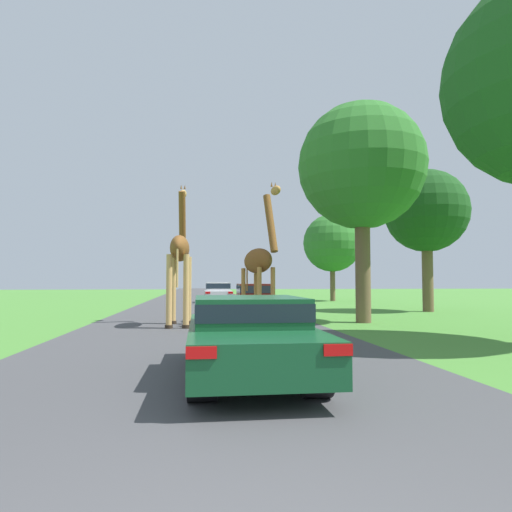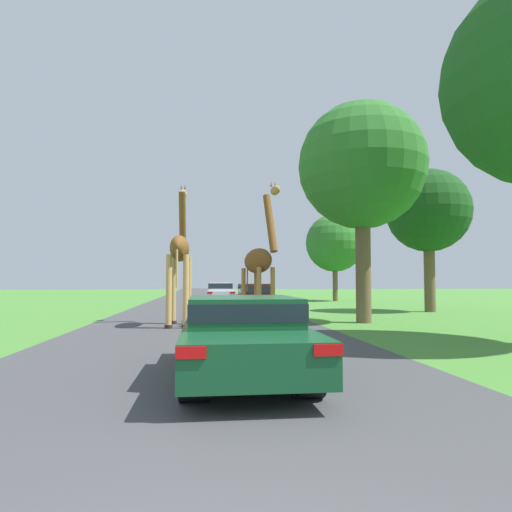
# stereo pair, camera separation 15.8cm
# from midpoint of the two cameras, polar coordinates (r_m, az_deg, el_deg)

# --- Properties ---
(road) EXTENTS (7.77, 120.00, 0.00)m
(road) POSITION_cam_midpoint_polar(r_m,az_deg,el_deg) (31.69, -7.04, -5.79)
(road) COLOR #424244
(road) RESTS_ON ground
(giraffe_near_road) EXTENTS (1.12, 2.92, 4.67)m
(giraffe_near_road) POSITION_cam_midpoint_polar(r_m,az_deg,el_deg) (15.69, 0.09, -0.64)
(giraffe_near_road) COLOR #B77F3D
(giraffe_near_road) RESTS_ON ground
(giraffe_companion) EXTENTS (0.82, 2.88, 4.98)m
(giraffe_companion) POSITION_cam_midpoint_polar(r_m,az_deg,el_deg) (15.41, -9.77, 0.21)
(giraffe_companion) COLOR tan
(giraffe_companion) RESTS_ON ground
(car_lead_maroon) EXTENTS (1.80, 4.54, 1.23)m
(car_lead_maroon) POSITION_cam_midpoint_polar(r_m,az_deg,el_deg) (7.18, -1.66, -9.57)
(car_lead_maroon) COLOR #144C28
(car_lead_maroon) RESTS_ON ground
(car_queue_right) EXTENTS (1.72, 4.57, 1.34)m
(car_queue_right) POSITION_cam_midpoint_polar(r_m,az_deg,el_deg) (22.41, -0.46, -5.10)
(car_queue_right) COLOR #561914
(car_queue_right) RESTS_ON ground
(car_queue_left) EXTENTS (1.77, 4.66, 1.40)m
(car_queue_left) POSITION_cam_midpoint_polar(r_m,az_deg,el_deg) (31.41, -4.96, -4.46)
(car_queue_left) COLOR silver
(car_queue_left) RESTS_ON ground
(tree_left_edge) EXTENTS (4.32, 4.32, 6.48)m
(tree_left_edge) POSITION_cam_midpoint_polar(r_m,az_deg,el_deg) (34.42, 9.39, 1.61)
(tree_left_edge) COLOR brown
(tree_left_edge) RESTS_ON ground
(tree_right_cluster) EXTENTS (4.04, 4.04, 6.93)m
(tree_right_cluster) POSITION_cam_midpoint_polar(r_m,az_deg,el_deg) (23.88, 20.34, 5.21)
(tree_right_cluster) COLOR brown
(tree_right_cluster) RESTS_ON ground
(tree_far_right) EXTENTS (4.59, 4.59, 7.95)m
(tree_far_right) POSITION_cam_midpoint_polar(r_m,az_deg,el_deg) (17.25, 12.80, 10.79)
(tree_far_right) COLOR brown
(tree_far_right) RESTS_ON ground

